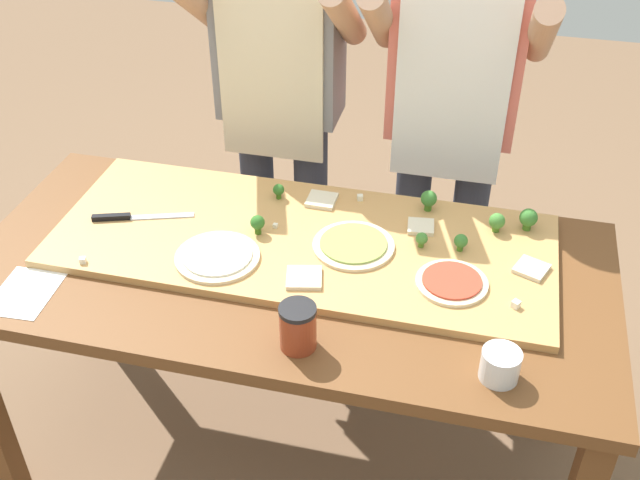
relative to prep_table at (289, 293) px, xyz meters
name	(u,v)px	position (x,y,z in m)	size (l,w,h in m)	color
ground_plane	(294,452)	(0.00, 0.00, -0.70)	(8.00, 8.00, 0.00)	brown
prep_table	(289,293)	(0.00, 0.00, 0.00)	(1.75, 0.83, 0.80)	brown
cutting_board	(302,241)	(0.01, 0.10, 0.11)	(1.40, 0.56, 0.02)	tan
chefs_knife	(129,217)	(-0.50, 0.07, 0.13)	(0.28, 0.11, 0.02)	#B7BABF
pizza_whole_pesto_green	(353,245)	(0.16, 0.09, 0.13)	(0.23, 0.23, 0.02)	beige
pizza_whole_white_garlic	(217,256)	(-0.19, -0.05, 0.13)	(0.23, 0.23, 0.02)	beige
pizza_whole_tomato_red	(452,282)	(0.44, -0.01, 0.13)	(0.19, 0.19, 0.02)	beige
pizza_slice_near_left	(421,227)	(0.33, 0.22, 0.13)	(0.07, 0.07, 0.01)	beige
pizza_slice_near_right	(322,200)	(0.02, 0.29, 0.13)	(0.08, 0.08, 0.01)	beige
pizza_slice_far_right	(531,269)	(0.64, 0.10, 0.13)	(0.08, 0.08, 0.01)	beige
pizza_slice_far_left	(304,278)	(0.06, -0.08, 0.13)	(0.09, 0.09, 0.01)	beige
broccoli_floret_back_left	(279,190)	(-0.11, 0.28, 0.15)	(0.03, 0.03, 0.05)	#366618
broccoli_floret_center_right	(497,222)	(0.54, 0.26, 0.16)	(0.05, 0.05, 0.06)	#487A23
broccoli_floret_front_right	(422,239)	(0.34, 0.14, 0.15)	(0.03, 0.03, 0.04)	#487A23
broccoli_floret_back_right	(258,223)	(-0.11, 0.09, 0.16)	(0.04, 0.04, 0.06)	#366618
broccoli_floret_back_mid	(461,241)	(0.45, 0.15, 0.15)	(0.04, 0.04, 0.05)	#3F7220
broccoli_floret_center_left	(528,218)	(0.62, 0.29, 0.16)	(0.05, 0.05, 0.07)	#3F7220
broccoli_floret_front_mid	(429,199)	(0.34, 0.32, 0.16)	(0.05, 0.05, 0.06)	#3F7220
cheese_crumble_a	(516,304)	(0.61, -0.06, 0.13)	(0.02, 0.02, 0.02)	white
cheese_crumble_b	(360,198)	(0.13, 0.33, 0.13)	(0.02, 0.02, 0.02)	silver
cheese_crumble_c	(83,260)	(-0.53, -0.15, 0.13)	(0.02, 0.02, 0.02)	white
cheese_crumble_d	(275,226)	(-0.07, 0.13, 0.13)	(0.01, 0.01, 0.01)	silver
flour_cup	(500,367)	(0.58, -0.29, 0.14)	(0.09, 0.09, 0.08)	white
sauce_jar	(298,327)	(0.11, -0.30, 0.16)	(0.09, 0.09, 0.12)	#99381E
recipe_note	(25,293)	(-0.64, -0.28, 0.10)	(0.15, 0.19, 0.00)	white
cook_left	(280,87)	(-0.21, 0.67, 0.30)	(0.54, 0.39, 1.67)	#333847
cook_right	(452,105)	(0.36, 0.67, 0.30)	(0.54, 0.39, 1.67)	#333847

